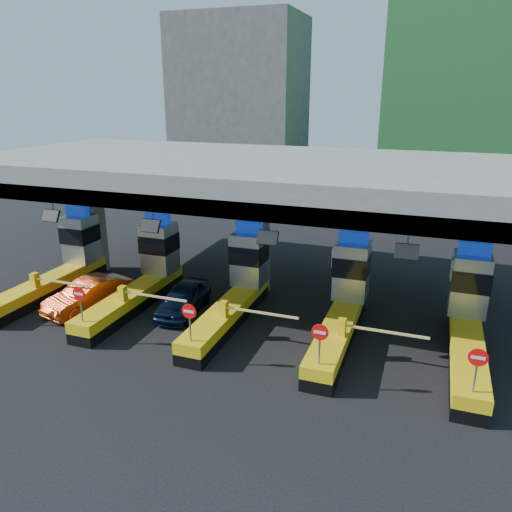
% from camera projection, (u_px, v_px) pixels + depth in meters
% --- Properties ---
extents(ground, '(120.00, 120.00, 0.00)m').
position_uv_depth(ground, '(236.00, 316.00, 23.51)').
color(ground, black).
rests_on(ground, ground).
extents(toll_canopy, '(28.00, 12.09, 7.00)m').
position_uv_depth(toll_canopy, '(257.00, 177.00, 24.13)').
color(toll_canopy, slate).
rests_on(toll_canopy, ground).
extents(toll_lane_far_left, '(4.43, 8.00, 4.16)m').
position_uv_depth(toll_lane_far_left, '(64.00, 263.00, 26.54)').
color(toll_lane_far_left, black).
rests_on(toll_lane_far_left, ground).
extents(toll_lane_left, '(4.43, 8.00, 4.16)m').
position_uv_depth(toll_lane_left, '(145.00, 274.00, 24.93)').
color(toll_lane_left, black).
rests_on(toll_lane_left, ground).
extents(toll_lane_center, '(4.43, 8.00, 4.16)m').
position_uv_depth(toll_lane_center, '(238.00, 286.00, 23.31)').
color(toll_lane_center, black).
rests_on(toll_lane_center, ground).
extents(toll_lane_right, '(4.43, 8.00, 4.16)m').
position_uv_depth(toll_lane_right, '(345.00, 301.00, 21.70)').
color(toll_lane_right, black).
rests_on(toll_lane_right, ground).
extents(toll_lane_far_right, '(4.43, 8.00, 4.16)m').
position_uv_depth(toll_lane_far_right, '(468.00, 318.00, 20.09)').
color(toll_lane_far_right, black).
rests_on(toll_lane_far_right, ground).
extents(bg_building_scaffold, '(18.00, 12.00, 28.00)m').
position_uv_depth(bg_building_scaffold, '(498.00, 44.00, 43.76)').
color(bg_building_scaffold, '#1E5926').
rests_on(bg_building_scaffold, ground).
extents(bg_building_concrete, '(14.00, 10.00, 18.00)m').
position_uv_depth(bg_building_concrete, '(240.00, 100.00, 57.29)').
color(bg_building_concrete, '#4C4C49').
rests_on(bg_building_concrete, ground).
extents(van, '(2.12, 4.29, 1.41)m').
position_uv_depth(van, '(184.00, 299.00, 23.70)').
color(van, black).
rests_on(van, ground).
extents(red_car, '(2.69, 4.67, 1.45)m').
position_uv_depth(red_car, '(89.00, 295.00, 24.09)').
color(red_car, '#B5350D').
rests_on(red_car, ground).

